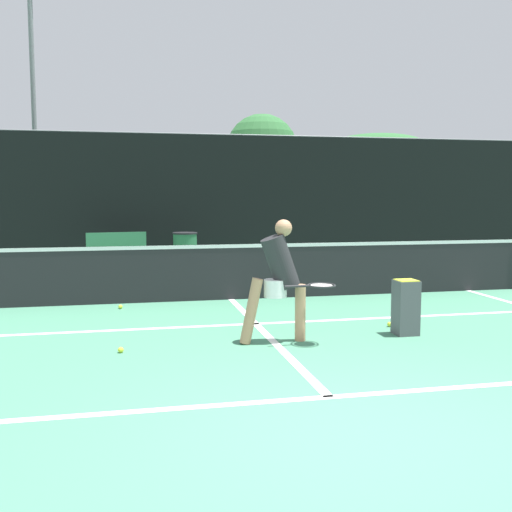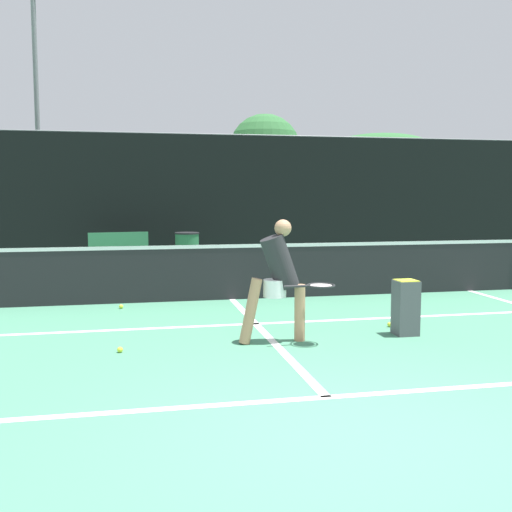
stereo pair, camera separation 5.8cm
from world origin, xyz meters
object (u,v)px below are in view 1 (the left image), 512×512
at_px(player_practicing, 279,276).
at_px(parked_car, 292,228).
at_px(trash_bin, 185,249).
at_px(ball_hopper, 406,306).
at_px(courtside_bench, 117,249).

relative_size(player_practicing, parked_car, 0.36).
bearing_deg(parked_car, player_practicing, -106.19).
bearing_deg(trash_bin, ball_hopper, -75.77).
relative_size(ball_hopper, trash_bin, 0.84).
distance_m(ball_hopper, trash_bin, 8.36).
distance_m(trash_bin, parked_car, 6.47).
bearing_deg(trash_bin, parked_car, 49.84).
relative_size(player_practicing, ball_hopper, 2.12).
relative_size(player_practicing, trash_bin, 1.78).
relative_size(trash_bin, parked_car, 0.20).
bearing_deg(parked_car, ball_hopper, -99.20).
distance_m(player_practicing, ball_hopper, 1.74).
relative_size(courtside_bench, trash_bin, 1.79).
xyz_separation_m(ball_hopper, trash_bin, (-2.05, 8.10, 0.05)).
xyz_separation_m(player_practicing, trash_bin, (-0.37, 8.14, -0.39)).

